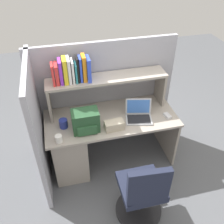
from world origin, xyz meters
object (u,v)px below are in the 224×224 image
office_chair (142,194)px  snack_canister (63,124)px  paper_cup (59,139)px  tissue_box (114,125)px  backpack (86,121)px  laptop (139,114)px  computer_mouse (167,116)px

office_chair → snack_canister: bearing=-46.6°
paper_cup → office_chair: office_chair is taller
paper_cup → office_chair: bearing=-39.4°
tissue_box → backpack: bearing=165.9°
tissue_box → office_chair: size_ratio=0.24×
paper_cup → snack_canister: (0.07, 0.24, 0.01)m
laptop → computer_mouse: (0.35, -0.07, -0.03)m
paper_cup → office_chair: 1.05m
laptop → snack_canister: 0.90m
laptop → backpack: size_ratio=1.20×
snack_canister → office_chair: 1.16m
tissue_box → office_chair: office_chair is taller
computer_mouse → office_chair: size_ratio=0.11×
paper_cup → tissue_box: tissue_box is taller
backpack → office_chair: (0.44, -0.75, -0.46)m
laptop → paper_cup: bearing=-168.6°
snack_canister → computer_mouse: bearing=-5.0°
office_chair → paper_cup: bearing=-34.6°
snack_canister → paper_cup: bearing=-106.9°
paper_cup → tissue_box: (0.63, 0.07, 0.00)m
backpack → tissue_box: bearing=-10.6°
office_chair → computer_mouse: bearing=-122.2°
backpack → snack_canister: bearing=157.3°
computer_mouse → backpack: bearing=168.2°
tissue_box → snack_canister: (-0.56, 0.16, 0.00)m
backpack → office_chair: size_ratio=0.32×
paper_cup → backpack: bearing=22.9°
computer_mouse → office_chair: office_chair is taller
laptop → computer_mouse: 0.36m
laptop → snack_canister: bearing=177.4°
laptop → office_chair: (-0.21, -0.81, -0.39)m
computer_mouse → tissue_box: bearing=173.0°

